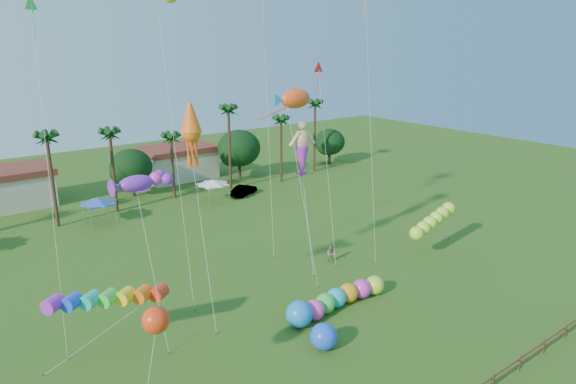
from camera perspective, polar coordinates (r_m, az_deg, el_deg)
ground at (r=35.54m, az=10.36°, el=-17.84°), size 160.00×160.00×0.00m
tree_line at (r=70.02m, az=-14.80°, el=3.10°), size 69.46×8.91×11.00m
buildings_row at (r=73.98m, az=-21.24°, el=1.40°), size 35.00×7.00×4.00m
tent_row at (r=60.33m, az=-20.16°, el=-1.02°), size 31.00×4.00×0.60m
car_b at (r=68.60m, az=-4.90°, el=0.22°), size 4.45×3.02×1.39m
spectator_b at (r=48.11m, az=4.79°, el=-6.88°), size 0.97×1.02×1.66m
caterpillar_inflatable at (r=40.14m, az=5.04°, el=-11.90°), size 9.77×2.28×1.99m
blue_ball at (r=35.62m, az=3.97°, el=-15.73°), size 1.84×1.84×1.84m
rainbow_tube at (r=35.70m, az=-16.96°, el=-11.49°), size 9.37×3.98×4.09m
green_worm at (r=48.79m, az=14.09°, el=-4.47°), size 10.86×3.36×3.61m
orange_ball_kite at (r=28.96m, az=-14.49°, el=-13.63°), size 2.35×1.97×6.37m
merman_kite at (r=45.40m, az=1.58°, el=4.32°), size 2.50×4.34×12.69m
fish_kite at (r=44.14m, az=0.86°, el=10.32°), size 4.58×6.25×16.06m
squid_kite at (r=37.00m, az=-10.71°, el=6.45°), size 2.06×5.32×15.80m
lobster_kite at (r=34.96m, az=-16.51°, el=0.90°), size 4.64×5.48×11.70m
delta_kite_red at (r=47.96m, az=3.44°, el=13.27°), size 2.42×5.09×18.08m
delta_kite_green at (r=36.11m, az=-26.60°, el=17.55°), size 2.10×4.21×22.60m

